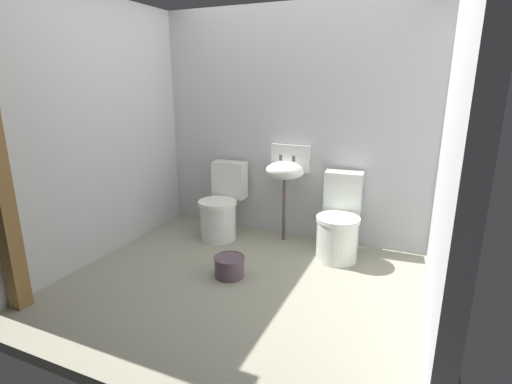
# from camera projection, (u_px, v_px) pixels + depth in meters

# --- Properties ---
(ground_plane) EXTENTS (3.25, 2.73, 0.08)m
(ground_plane) POSITION_uv_depth(u_px,v_px,m) (242.00, 284.00, 3.31)
(ground_plane) COLOR gray
(wall_back) EXTENTS (3.25, 0.10, 2.36)m
(wall_back) POSITION_uv_depth(u_px,v_px,m) (292.00, 125.00, 4.05)
(wall_back) COLOR #B6B8BA
(wall_back) RESTS_ON ground
(wall_left) EXTENTS (0.10, 2.53, 2.36)m
(wall_left) POSITION_uv_depth(u_px,v_px,m) (103.00, 130.00, 3.63)
(wall_left) COLOR #BCBFC0
(wall_left) RESTS_ON ground
(wall_right) EXTENTS (0.10, 2.53, 2.36)m
(wall_right) POSITION_uv_depth(u_px,v_px,m) (455.00, 153.00, 2.50)
(wall_right) COLOR #BCBABD
(wall_right) RESTS_ON ground
(toilet_left) EXTENTS (0.41, 0.60, 0.78)m
(toilet_left) POSITION_uv_depth(u_px,v_px,m) (221.00, 207.00, 4.17)
(toilet_left) COLOR silver
(toilet_left) RESTS_ON ground
(toilet_right) EXTENTS (0.43, 0.62, 0.78)m
(toilet_right) POSITION_uv_depth(u_px,v_px,m) (339.00, 224.00, 3.69)
(toilet_right) COLOR silver
(toilet_right) RESTS_ON ground
(sink) EXTENTS (0.42, 0.35, 0.99)m
(sink) POSITION_uv_depth(u_px,v_px,m) (286.00, 170.00, 3.97)
(sink) COLOR #55434E
(sink) RESTS_ON ground
(bucket) EXTENTS (0.27, 0.27, 0.18)m
(bucket) POSITION_uv_depth(u_px,v_px,m) (229.00, 266.00, 3.34)
(bucket) COLOR #55434E
(bucket) RESTS_ON ground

